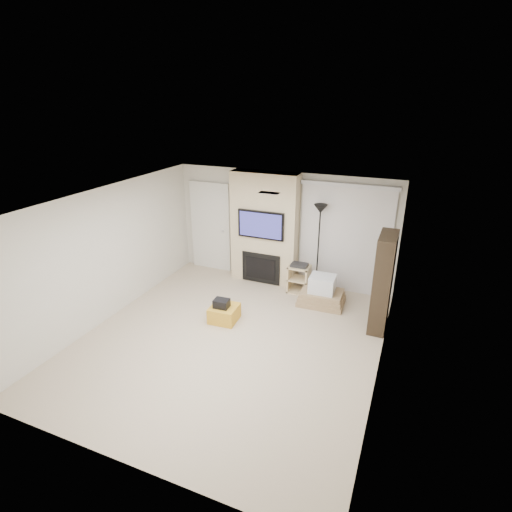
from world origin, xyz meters
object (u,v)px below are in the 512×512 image
at_px(ottoman, 224,313).
at_px(floor_lamp, 320,224).
at_px(bookshelf, 383,282).
at_px(box_stack, 322,293).
at_px(av_stand, 299,277).

height_order(ottoman, floor_lamp, floor_lamp).
height_order(floor_lamp, bookshelf, floor_lamp).
relative_size(ottoman, box_stack, 0.53).
xyz_separation_m(floor_lamp, box_stack, (0.27, -0.58, -1.29)).
xyz_separation_m(av_stand, bookshelf, (1.77, -0.78, 0.55)).
bearing_deg(av_stand, ottoman, -119.36).
xyz_separation_m(floor_lamp, bookshelf, (1.45, -1.02, -0.62)).
xyz_separation_m(ottoman, bookshelf, (2.73, 0.92, 0.75)).
distance_m(ottoman, box_stack, 2.07).
bearing_deg(av_stand, box_stack, -29.57).
height_order(av_stand, box_stack, av_stand).
bearing_deg(av_stand, bookshelf, -23.85).
bearing_deg(ottoman, floor_lamp, 56.44).
distance_m(floor_lamp, box_stack, 1.44).
distance_m(floor_lamp, av_stand, 1.24).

